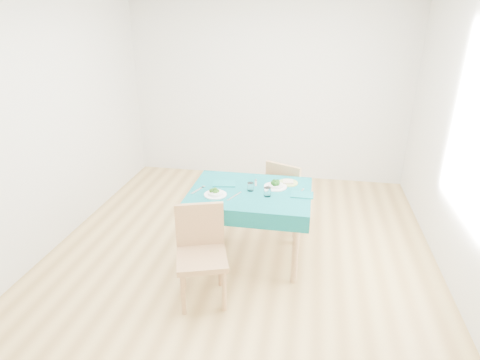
% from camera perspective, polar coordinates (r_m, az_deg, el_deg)
% --- Properties ---
extents(room_shell, '(4.02, 4.52, 2.73)m').
position_cam_1_polar(room_shell, '(3.72, 0.00, 7.07)').
color(room_shell, '#AB8447').
rests_on(room_shell, ground).
extents(table, '(1.15, 0.88, 0.76)m').
position_cam_1_polar(table, '(4.05, 1.43, -6.42)').
color(table, '#08585C').
rests_on(table, ground).
extents(chair_near, '(0.54, 0.57, 1.05)m').
position_cam_1_polar(chair_near, '(3.43, -5.53, -9.63)').
color(chair_near, '#A3794C').
rests_on(chair_near, ground).
extents(chair_far, '(0.56, 0.58, 1.03)m').
position_cam_1_polar(chair_far, '(4.59, 7.11, -1.01)').
color(chair_far, '#A3794C').
rests_on(chair_far, ground).
extents(bowl_near, '(0.21, 0.21, 0.07)m').
position_cam_1_polar(bowl_near, '(3.78, -3.53, -1.72)').
color(bowl_near, white).
rests_on(bowl_near, table).
extents(bowl_far, '(0.23, 0.23, 0.07)m').
position_cam_1_polar(bowl_far, '(3.96, 5.07, -0.58)').
color(bowl_far, white).
rests_on(bowl_far, table).
extents(fork_near, '(0.09, 0.19, 0.00)m').
position_cam_1_polar(fork_near, '(3.91, -6.07, -1.46)').
color(fork_near, silver).
rests_on(fork_near, table).
extents(knife_near, '(0.11, 0.22, 0.00)m').
position_cam_1_polar(knife_near, '(3.76, -0.79, -2.31)').
color(knife_near, silver).
rests_on(knife_near, table).
extents(fork_far, '(0.05, 0.17, 0.00)m').
position_cam_1_polar(fork_far, '(4.05, 2.27, -0.42)').
color(fork_far, silver).
rests_on(fork_far, table).
extents(knife_far, '(0.07, 0.23, 0.00)m').
position_cam_1_polar(knife_far, '(3.87, 8.56, -1.85)').
color(knife_far, silver).
rests_on(knife_far, table).
extents(napkin_near, '(0.25, 0.19, 0.01)m').
position_cam_1_polar(napkin_near, '(4.02, -2.27, -0.53)').
color(napkin_near, '#0C6266').
rests_on(napkin_near, table).
extents(napkin_far, '(0.21, 0.15, 0.01)m').
position_cam_1_polar(napkin_far, '(3.83, 8.81, -2.09)').
color(napkin_far, '#0C6266').
rests_on(napkin_far, table).
extents(tumbler_center, '(0.06, 0.06, 0.08)m').
position_cam_1_polar(tumbler_center, '(3.87, 1.49, -0.96)').
color(tumbler_center, white).
rests_on(tumbler_center, table).
extents(tumbler_side, '(0.07, 0.07, 0.09)m').
position_cam_1_polar(tumbler_side, '(3.76, 3.92, -1.70)').
color(tumbler_side, white).
rests_on(tumbler_side, table).
extents(side_plate, '(0.20, 0.20, 0.01)m').
position_cam_1_polar(side_plate, '(4.07, 6.85, -0.39)').
color(side_plate, '#A6C15E').
rests_on(side_plate, table).
extents(bread_slice, '(0.11, 0.11, 0.02)m').
position_cam_1_polar(bread_slice, '(4.07, 6.86, -0.23)').
color(bread_slice, beige).
rests_on(bread_slice, side_plate).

